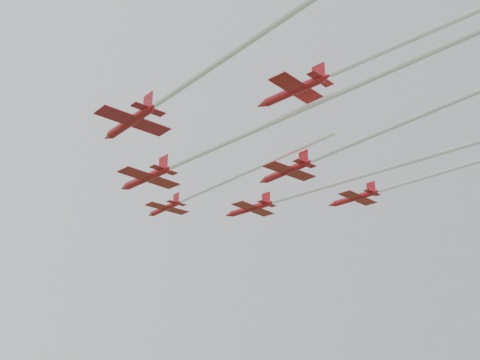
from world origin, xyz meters
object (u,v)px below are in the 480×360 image
jet_row4_left (364,60)px  jet_row3_right (457,168)px  jet_row2_left (209,150)px  jet_row3_mid (339,149)px  jet_lead (199,193)px  jet_row2_right (337,183)px  jet_row3_left (187,84)px

jet_row4_left → jet_row3_right: bearing=7.8°
jet_row2_left → jet_row3_mid: 17.19m
jet_lead → jet_row2_right: size_ratio=0.69×
jet_lead → jet_row2_right: (15.39, -16.08, -0.34)m
jet_row3_left → jet_lead: bearing=50.9°
jet_lead → jet_row4_left: bearing=-103.0°
jet_row3_right → jet_row3_left: bearing=169.5°
jet_row2_right → jet_row3_mid: bearing=-146.2°
jet_lead → jet_row3_right: size_ratio=0.69×
jet_row2_left → jet_row4_left: 25.81m
jet_row4_left → jet_row2_left: bearing=84.6°
jet_row2_right → jet_row3_right: 17.67m
jet_lead → jet_row2_left: bearing=-123.0°
jet_row2_left → jet_row4_left: (4.20, -25.41, 1.59)m
jet_row2_right → jet_row3_left: size_ratio=1.24×
jet_lead → jet_row3_right: bearing=-55.7°
jet_lead → jet_row4_left: 42.36m
jet_row2_left → jet_row2_right: (23.19, 0.71, 0.50)m
jet_row2_right → jet_row3_right: size_ratio=1.00×
jet_row2_left → jet_row2_right: 23.20m
jet_lead → jet_row2_left: (-7.79, -16.78, -0.84)m
jet_lead → jet_row2_right: 22.26m
jet_row3_right → jet_row4_left: 33.09m
jet_row2_left → jet_row2_right: size_ratio=0.91×
jet_row2_left → jet_row3_left: (-10.86, -14.06, -0.46)m
jet_row2_left → jet_row4_left: bearing=-93.0°
jet_row3_left → jet_row3_right: bearing=-6.2°
jet_row3_left → jet_row3_mid: bearing=-2.5°
jet_row3_right → jet_row4_left: (-30.53, -12.75, 0.62)m
jet_row2_right → jet_row3_right: jet_row3_right is taller
jet_row3_right → jet_row4_left: bearing=-169.6°
jet_row3_right → jet_row3_mid: bearing=165.6°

